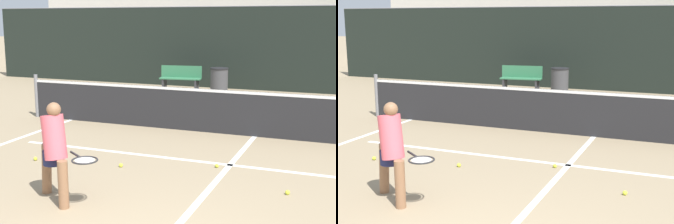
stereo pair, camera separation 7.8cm
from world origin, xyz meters
TOP-DOWN VIEW (x-y plane):
  - court_service_line at (0.00, 4.04)m, footprint 8.25×0.10m
  - court_center_mark at (0.00, 3.27)m, footprint 0.10×5.74m
  - net at (0.00, 6.14)m, footprint 11.09×0.09m
  - fence_back at (0.00, 12.68)m, footprint 24.00×0.06m
  - player_practicing at (-1.78, 1.62)m, footprint 1.16×0.63m
  - tennis_ball_scattered_0 at (-1.67, 3.26)m, footprint 0.07×0.07m
  - tennis_ball_scattered_1 at (-2.70, 2.67)m, footprint 0.07×0.07m
  - tennis_ball_scattered_2 at (-3.23, 3.05)m, footprint 0.07×0.07m
  - tennis_ball_scattered_4 at (1.09, 3.02)m, footprint 0.07×0.07m
  - tennis_ball_scattered_5 at (-0.17, 3.83)m, footprint 0.07×0.07m
  - courtside_bench at (-3.60, 11.48)m, footprint 1.44×0.57m
  - trash_bin at (-2.21, 11.30)m, footprint 0.60×0.60m
  - parked_car at (-4.54, 15.15)m, footprint 1.82×4.30m
  - building_far at (0.00, 25.48)m, footprint 36.00×2.40m

SIDE VIEW (x-z plane):
  - court_service_line at x=0.00m, z-range 0.00..0.01m
  - court_center_mark at x=0.00m, z-range 0.00..0.01m
  - tennis_ball_scattered_0 at x=-1.67m, z-range 0.00..0.07m
  - tennis_ball_scattered_1 at x=-2.70m, z-range 0.00..0.07m
  - tennis_ball_scattered_2 at x=-3.23m, z-range 0.00..0.07m
  - tennis_ball_scattered_4 at x=1.09m, z-range 0.00..0.07m
  - tennis_ball_scattered_5 at x=-0.17m, z-range 0.00..0.07m
  - trash_bin at x=-2.21m, z-range 0.00..0.87m
  - courtside_bench at x=-3.60m, z-range 0.03..0.89m
  - net at x=0.00m, z-range -0.02..1.05m
  - parked_car at x=-4.54m, z-range -0.12..1.42m
  - player_practicing at x=-1.78m, z-range 0.05..1.43m
  - fence_back at x=0.00m, z-range -0.01..2.86m
  - building_far at x=0.00m, z-range 0.00..6.80m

